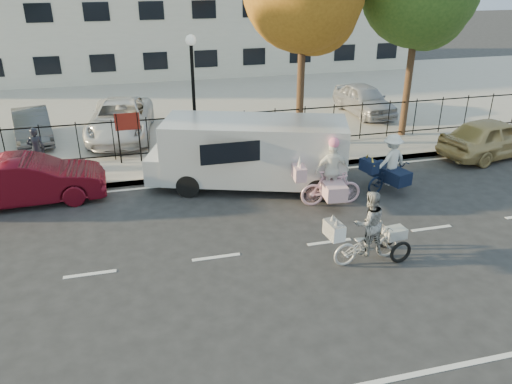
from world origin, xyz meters
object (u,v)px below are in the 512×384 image
object	(u,v)px
white_van	(251,151)
red_sedan	(29,180)
pedestrian	(36,149)
lot_car_c	(32,126)
lot_car_b	(121,119)
gold_sedan	(493,137)
zebra_trike	(368,235)
lot_car_d	(364,99)
lamppost	(193,76)
unicorn_bike	(330,181)
bull_bike	(390,169)

from	to	relation	value
white_van	red_sedan	distance (m)	6.77
pedestrian	lot_car_c	bearing A→B (deg)	-81.43
lot_car_b	white_van	bearing A→B (deg)	-49.83
gold_sedan	zebra_trike	bearing A→B (deg)	114.18
pedestrian	lot_car_d	bearing A→B (deg)	-166.75
lamppost	lot_car_d	world-z (taller)	lamppost
unicorn_bike	zebra_trike	bearing A→B (deg)	-179.93
zebra_trike	red_sedan	xyz separation A→B (m)	(-8.38, 5.54, 0.01)
bull_bike	pedestrian	size ratio (longest dim) A/B	1.36
white_van	lot_car_b	bearing A→B (deg)	142.72
gold_sedan	pedestrian	bearing A→B (deg)	70.57
gold_sedan	lamppost	bearing A→B (deg)	66.61
unicorn_bike	white_van	world-z (taller)	white_van
white_van	lot_car_c	xyz separation A→B (m)	(-7.43, 6.22, -0.45)
lamppost	bull_bike	distance (m)	7.34
red_sedan	lot_car_b	bearing A→B (deg)	-29.08
lot_car_c	pedestrian	bearing A→B (deg)	-90.61
zebra_trike	lot_car_b	bearing A→B (deg)	21.41
white_van	lot_car_b	xyz separation A→B (m)	(-4.01, 5.95, -0.35)
unicorn_bike	lot_car_d	distance (m)	9.92
lot_car_b	zebra_trike	bearing A→B (deg)	-56.51
white_van	lot_car_d	size ratio (longest dim) A/B	1.67
lot_car_b	pedestrian	bearing A→B (deg)	-125.68
zebra_trike	bull_bike	world-z (taller)	bull_bike
pedestrian	bull_bike	bearing A→B (deg)	157.03
unicorn_bike	red_sedan	bearing A→B (deg)	80.11
unicorn_bike	lot_car_d	world-z (taller)	unicorn_bike
zebra_trike	bull_bike	size ratio (longest dim) A/B	1.05
lamppost	lot_car_b	world-z (taller)	lamppost
bull_bike	white_van	world-z (taller)	white_van
lot_car_c	lot_car_d	distance (m)	14.51
zebra_trike	lot_car_d	bearing A→B (deg)	-30.93
zebra_trike	lot_car_d	distance (m)	12.83
lot_car_b	lot_car_d	size ratio (longest dim) A/B	1.29
bull_bike	white_van	bearing A→B (deg)	54.73
bull_bike	red_sedan	world-z (taller)	bull_bike
bull_bike	gold_sedan	world-z (taller)	bull_bike
lot_car_b	bull_bike	bearing A→B (deg)	-35.64
red_sedan	pedestrian	bearing A→B (deg)	-0.79
lamppost	lot_car_c	xyz separation A→B (m)	(-6.05, 3.38, -2.34)
red_sedan	lot_car_d	xyz separation A→B (m)	(13.81, 6.08, 0.11)
lot_car_b	lot_car_c	size ratio (longest dim) A/B	1.38
bull_bike	lot_car_b	bearing A→B (deg)	31.04
red_sedan	lot_car_b	distance (m)	6.06
bull_bike	lot_car_c	distance (m)	13.84
lot_car_c	lot_car_d	size ratio (longest dim) A/B	0.94
bull_bike	red_sedan	distance (m)	11.05
lot_car_b	gold_sedan	bearing A→B (deg)	-15.78
unicorn_bike	gold_sedan	xyz separation A→B (m)	(7.46, 2.40, -0.05)
lamppost	unicorn_bike	bearing A→B (deg)	-54.72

